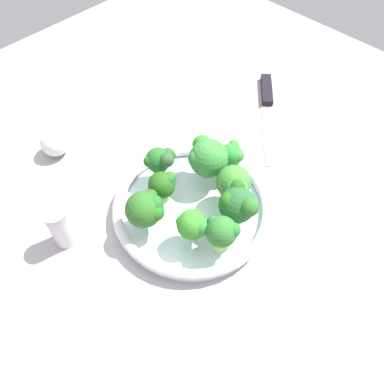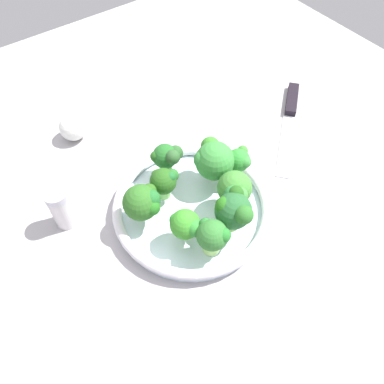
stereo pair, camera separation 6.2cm
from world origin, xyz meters
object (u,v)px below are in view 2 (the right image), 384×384
(broccoli_floret_0, at_px, (186,225))
(broccoli_floret_3, at_px, (167,157))
(broccoli_floret_6, at_px, (213,160))
(broccoli_floret_7, at_px, (235,209))
(knife, at_px, (290,115))
(bowl, at_px, (192,208))
(garlic_bulb, at_px, (73,128))
(pepper_shaker, at_px, (61,208))
(broccoli_floret_5, at_px, (239,161))
(broccoli_floret_4, at_px, (235,190))
(broccoli_floret_8, at_px, (213,236))
(broccoli_floret_2, at_px, (143,202))
(broccoli_floret_1, at_px, (164,181))

(broccoli_floret_0, xyz_separation_m, broccoli_floret_3, (0.05, 0.13, 0.00))
(broccoli_floret_6, bearing_deg, broccoli_floret_7, -110.01)
(knife, bearing_deg, bowl, -166.37)
(garlic_bulb, distance_m, pepper_shaker, 0.20)
(broccoli_floret_5, height_order, garlic_bulb, broccoli_floret_5)
(knife, bearing_deg, pepper_shaker, 175.88)
(knife, bearing_deg, broccoli_floret_4, -155.40)
(broccoli_floret_8, relative_size, garlic_bulb, 1.23)
(broccoli_floret_2, xyz_separation_m, broccoli_floret_8, (0.05, -0.11, 0.00))
(broccoli_floret_4, distance_m, knife, 0.29)
(broccoli_floret_0, xyz_separation_m, knife, (0.36, 0.12, -0.06))
(broccoli_floret_6, distance_m, broccoli_floret_7, 0.11)
(broccoli_floret_4, height_order, garlic_bulb, broccoli_floret_4)
(broccoli_floret_1, distance_m, broccoli_floret_2, 0.05)
(bowl, bearing_deg, broccoli_floret_3, 84.94)
(broccoli_floret_3, height_order, broccoli_floret_4, broccoli_floret_4)
(broccoli_floret_6, bearing_deg, bowl, -157.01)
(bowl, bearing_deg, pepper_shaker, 148.74)
(broccoli_floret_1, height_order, broccoli_floret_5, broccoli_floret_1)
(broccoli_floret_3, xyz_separation_m, broccoli_floret_7, (0.02, -0.16, 0.01))
(broccoli_floret_3, bearing_deg, bowl, -95.06)
(broccoli_floret_3, xyz_separation_m, broccoli_floret_5, (0.10, -0.08, -0.00))
(broccoli_floret_4, relative_size, broccoli_floret_7, 0.91)
(pepper_shaker, bearing_deg, broccoli_floret_5, -20.49)
(bowl, relative_size, broccoli_floret_6, 3.60)
(garlic_bulb, bearing_deg, broccoli_floret_6, -60.76)
(broccoli_floret_2, bearing_deg, broccoli_floret_7, -43.74)
(broccoli_floret_2, xyz_separation_m, broccoli_floret_3, (0.08, 0.06, -0.00))
(knife, height_order, garlic_bulb, garlic_bulb)
(broccoli_floret_2, relative_size, broccoli_floret_4, 0.97)
(broccoli_floret_4, height_order, broccoli_floret_6, broccoli_floret_6)
(broccoli_floret_2, distance_m, broccoli_floret_3, 0.10)
(broccoli_floret_2, relative_size, broccoli_floret_7, 0.88)
(pepper_shaker, bearing_deg, broccoli_floret_2, -38.68)
(broccoli_floret_1, distance_m, broccoli_floret_4, 0.12)
(broccoli_floret_2, bearing_deg, garlic_bulb, 91.21)
(broccoli_floret_0, bearing_deg, broccoli_floret_3, 68.08)
(broccoli_floret_6, bearing_deg, pepper_shaker, 161.25)
(broccoli_floret_4, bearing_deg, garlic_bulb, 112.29)
(broccoli_floret_3, relative_size, broccoli_floret_4, 0.87)
(broccoli_floret_0, relative_size, broccoli_floret_7, 0.76)
(broccoli_floret_3, bearing_deg, broccoli_floret_5, -40.05)
(bowl, relative_size, knife, 1.24)
(bowl, height_order, broccoli_floret_3, broccoli_floret_3)
(bowl, height_order, broccoli_floret_6, broccoli_floret_6)
(broccoli_floret_8, bearing_deg, broccoli_floret_6, 51.70)
(broccoli_floret_0, xyz_separation_m, broccoli_floret_2, (-0.03, 0.07, 0.00))
(bowl, bearing_deg, broccoli_floret_1, 123.48)
(broccoli_floret_6, height_order, broccoli_floret_8, broccoli_floret_6)
(broccoli_floret_8, xyz_separation_m, knife, (0.34, 0.16, -0.06))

